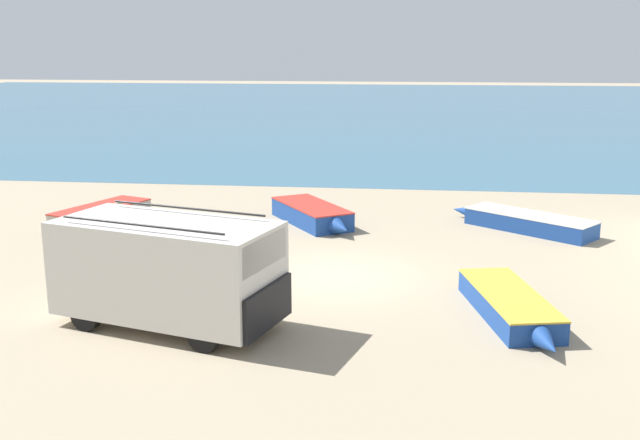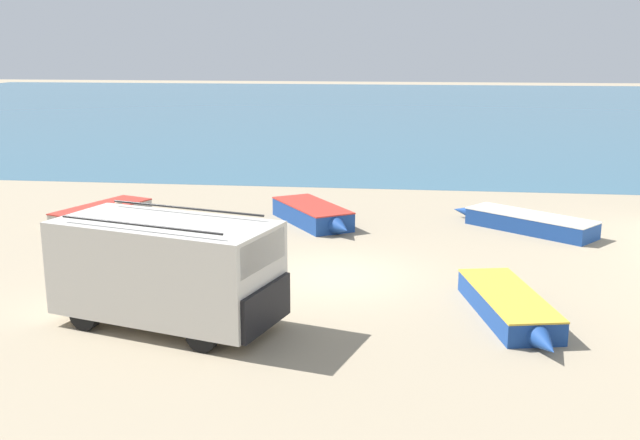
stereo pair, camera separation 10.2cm
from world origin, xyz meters
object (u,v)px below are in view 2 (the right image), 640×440
(parked_van, at_px, (167,269))
(fishing_rowboat_0, at_px, (525,222))
(fishing_rowboat_3, at_px, (314,215))
(fishing_rowboat_2, at_px, (105,213))
(fishing_rowboat_1, at_px, (510,306))
(fisherman_1, at_px, (120,223))

(parked_van, distance_m, fishing_rowboat_0, 12.91)
(parked_van, distance_m, fishing_rowboat_3, 9.69)
(fishing_rowboat_0, distance_m, fishing_rowboat_2, 14.00)
(fishing_rowboat_1, distance_m, fishing_rowboat_3, 9.79)
(fishing_rowboat_1, xyz_separation_m, fisherman_1, (-10.31, 3.59, 0.71))
(fisherman_1, bearing_deg, parked_van, -136.06)
(fishing_rowboat_1, bearing_deg, fishing_rowboat_0, 157.69)
(parked_van, distance_m, fishing_rowboat_2, 10.54)
(fishing_rowboat_1, bearing_deg, fisherman_1, -121.36)
(fishing_rowboat_0, bearing_deg, fishing_rowboat_2, 39.91)
(fishing_rowboat_3, bearing_deg, fishing_rowboat_2, -120.28)
(fishing_rowboat_0, relative_size, fishing_rowboat_2, 1.05)
(fisherman_1, bearing_deg, fishing_rowboat_3, -34.70)
(parked_van, height_order, fishing_rowboat_0, parked_van)
(fishing_rowboat_1, height_order, fishing_rowboat_2, fishing_rowboat_2)
(parked_van, height_order, fishing_rowboat_3, parked_van)
(fishing_rowboat_0, xyz_separation_m, fishing_rowboat_1, (-1.46, -8.14, -0.01))
(fishing_rowboat_2, height_order, fisherman_1, fisherman_1)
(fishing_rowboat_1, bearing_deg, parked_van, -91.96)
(parked_van, xyz_separation_m, fishing_rowboat_1, (7.28, 1.31, -0.99))
(parked_van, relative_size, fishing_rowboat_0, 1.14)
(parked_van, relative_size, fishing_rowboat_3, 1.25)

